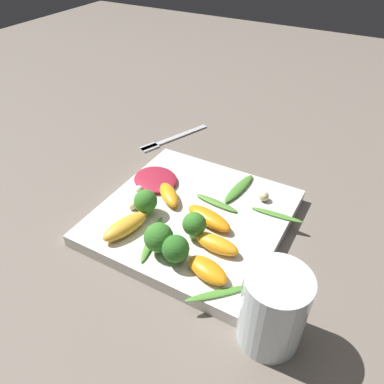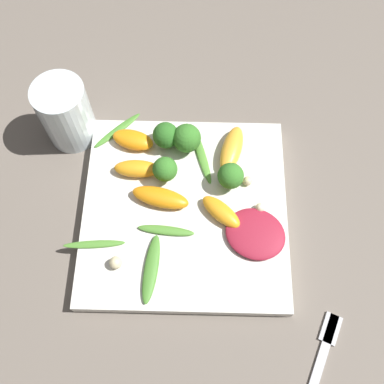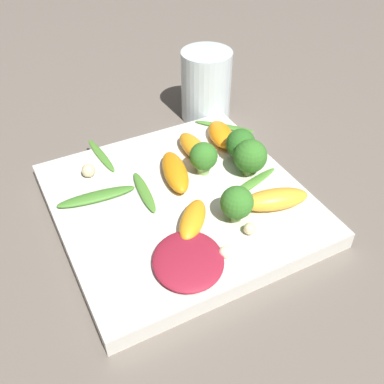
{
  "view_description": "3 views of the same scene",
  "coord_description": "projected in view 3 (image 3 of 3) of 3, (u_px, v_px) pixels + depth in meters",
  "views": [
    {
      "loc": [
        0.38,
        0.21,
        0.4
      ],
      "look_at": [
        -0.02,
        -0.01,
        0.04
      ],
      "focal_mm": 35.0,
      "sensor_mm": 36.0,
      "label": 1
    },
    {
      "loc": [
        -0.23,
        -0.01,
        0.58
      ],
      "look_at": [
        0.02,
        -0.01,
        0.04
      ],
      "focal_mm": 42.0,
      "sensor_mm": 36.0,
      "label": 2
    },
    {
      "loc": [
        -0.16,
        -0.35,
        0.36
      ],
      "look_at": [
        0.01,
        -0.01,
        0.03
      ],
      "focal_mm": 42.0,
      "sensor_mm": 36.0,
      "label": 3
    }
  ],
  "objects": [
    {
      "name": "orange_segment_3",
      "position": [
        193.0,
        220.0,
        0.47
      ],
      "size": [
        0.06,
        0.06,
        0.02
      ],
      "color": "orange",
      "rests_on": "plate"
    },
    {
      "name": "orange_segment_0",
      "position": [
        275.0,
        199.0,
        0.49
      ],
      "size": [
        0.08,
        0.05,
        0.02
      ],
      "color": "#FCAD33",
      "rests_on": "plate"
    },
    {
      "name": "arugula_sprig_1",
      "position": [
        249.0,
        185.0,
        0.52
      ],
      "size": [
        0.09,
        0.04,
        0.0
      ],
      "color": "#518E33",
      "rests_on": "plate"
    },
    {
      "name": "arugula_sprig_2",
      "position": [
        96.0,
        197.0,
        0.51
      ],
      "size": [
        0.09,
        0.03,
        0.01
      ],
      "color": "#47842D",
      "rests_on": "plate"
    },
    {
      "name": "orange_segment_1",
      "position": [
        193.0,
        147.0,
        0.57
      ],
      "size": [
        0.03,
        0.06,
        0.02
      ],
      "color": "orange",
      "rests_on": "plate"
    },
    {
      "name": "macadamia_nut_2",
      "position": [
        224.0,
        252.0,
        0.44
      ],
      "size": [
        0.01,
        0.01,
        0.01
      ],
      "color": "beige",
      "rests_on": "plate"
    },
    {
      "name": "drinking_glass",
      "position": [
        206.0,
        86.0,
        0.65
      ],
      "size": [
        0.07,
        0.07,
        0.1
      ],
      "color": "silver",
      "rests_on": "ground_plane"
    },
    {
      "name": "macadamia_nut_0",
      "position": [
        250.0,
        229.0,
        0.47
      ],
      "size": [
        0.01,
        0.01,
        0.01
      ],
      "color": "beige",
      "rests_on": "plate"
    },
    {
      "name": "orange_segment_2",
      "position": [
        175.0,
        172.0,
        0.53
      ],
      "size": [
        0.04,
        0.08,
        0.02
      ],
      "color": "orange",
      "rests_on": "plate"
    },
    {
      "name": "arugula_sprig_3",
      "position": [
        144.0,
        192.0,
        0.51
      ],
      "size": [
        0.02,
        0.08,
        0.01
      ],
      "color": "#518E33",
      "rests_on": "plate"
    },
    {
      "name": "ground_plane",
      "position": [
        180.0,
        210.0,
        0.53
      ],
      "size": [
        2.4,
        2.4,
        0.0
      ],
      "primitive_type": "plane",
      "color": "#6B6056"
    },
    {
      "name": "broccoli_floret_3",
      "position": [
        241.0,
        144.0,
        0.55
      ],
      "size": [
        0.04,
        0.04,
        0.04
      ],
      "color": "#7A9E51",
      "rests_on": "plate"
    },
    {
      "name": "broccoli_floret_1",
      "position": [
        203.0,
        157.0,
        0.53
      ],
      "size": [
        0.03,
        0.03,
        0.04
      ],
      "color": "#84AD5B",
      "rests_on": "plate"
    },
    {
      "name": "orange_segment_4",
      "position": [
        221.0,
        134.0,
        0.59
      ],
      "size": [
        0.04,
        0.07,
        0.02
      ],
      "color": "orange",
      "rests_on": "plate"
    },
    {
      "name": "macadamia_nut_1",
      "position": [
        88.0,
        170.0,
        0.54
      ],
      "size": [
        0.02,
        0.02,
        0.02
      ],
      "color": "beige",
      "rests_on": "plate"
    },
    {
      "name": "radicchio_leaf_0",
      "position": [
        188.0,
        260.0,
        0.43
      ],
      "size": [
        0.1,
        0.1,
        0.01
      ],
      "color": "maroon",
      "rests_on": "plate"
    },
    {
      "name": "plate",
      "position": [
        180.0,
        204.0,
        0.52
      ],
      "size": [
        0.27,
        0.27,
        0.02
      ],
      "color": "silver",
      "rests_on": "ground_plane"
    },
    {
      "name": "arugula_sprig_4",
      "position": [
        224.0,
        126.0,
        0.62
      ],
      "size": [
        0.07,
        0.07,
        0.0
      ],
      "color": "#47842D",
      "rests_on": "plate"
    },
    {
      "name": "broccoli_floret_0",
      "position": [
        237.0,
        203.0,
        0.47
      ],
      "size": [
        0.04,
        0.04,
        0.04
      ],
      "color": "#84AD5B",
      "rests_on": "plate"
    },
    {
      "name": "broccoli_floret_2",
      "position": [
        251.0,
        158.0,
        0.53
      ],
      "size": [
        0.04,
        0.04,
        0.05
      ],
      "color": "#7A9E51",
      "rests_on": "plate"
    },
    {
      "name": "arugula_sprig_0",
      "position": [
        101.0,
        155.0,
        0.57
      ],
      "size": [
        0.02,
        0.08,
        0.0
      ],
      "color": "#518E33",
      "rests_on": "plate"
    }
  ]
}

